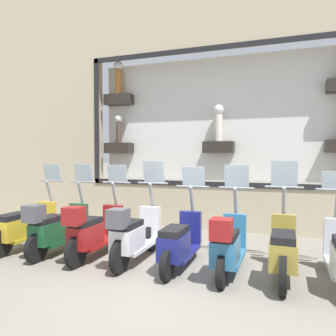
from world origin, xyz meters
TOP-DOWN VIEW (x-y plane):
  - ground_plane at (0.00, 0.00)m, footprint 120.00×120.00m
  - building_facade at (3.60, -0.00)m, footprint 1.20×36.00m
  - scooter_olive_1 at (0.64, -1.53)m, footprint 1.81×0.60m
  - scooter_teal_2 at (0.56, -0.75)m, footprint 1.79×0.60m
  - scooter_navy_3 at (0.63, 0.02)m, footprint 1.79×0.61m
  - scooter_white_4 at (0.58, 0.80)m, footprint 1.81×0.60m
  - scooter_red_5 at (0.57, 1.58)m, footprint 1.80×0.60m
  - scooter_green_6 at (0.57, 2.35)m, footprint 1.80×0.61m
  - scooter_yellow_7 at (0.63, 3.13)m, footprint 1.80×0.61m

SIDE VIEW (x-z plane):
  - ground_plane at x=0.00m, z-range 0.00..0.00m
  - scooter_navy_3 at x=0.63m, z-range -0.38..1.21m
  - scooter_yellow_7 at x=0.63m, z-range -0.38..1.23m
  - scooter_olive_1 at x=0.64m, z-range -0.41..1.30m
  - scooter_teal_2 at x=0.56m, z-range -0.36..1.27m
  - scooter_green_6 at x=0.57m, z-range -0.34..1.28m
  - scooter_red_5 at x=0.57m, z-range -0.33..1.28m
  - scooter_white_4 at x=0.58m, z-range -0.36..1.33m
  - building_facade at x=3.60m, z-range 0.11..9.25m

